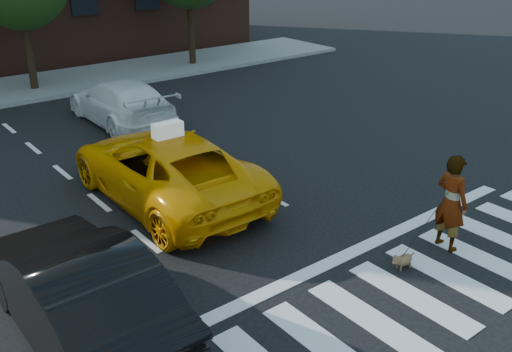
# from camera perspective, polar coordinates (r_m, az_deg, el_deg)

# --- Properties ---
(ground) EXTENTS (120.00, 120.00, 0.00)m
(ground) POSITION_cam_1_polar(r_m,az_deg,el_deg) (9.40, 11.53, -13.95)
(ground) COLOR black
(ground) RESTS_ON ground
(crosswalk) EXTENTS (13.00, 2.40, 0.01)m
(crosswalk) POSITION_cam_1_polar(r_m,az_deg,el_deg) (9.39, 11.53, -13.92)
(crosswalk) COLOR silver
(crosswalk) RESTS_ON ground
(stop_line) EXTENTS (12.00, 0.30, 0.01)m
(stop_line) POSITION_cam_1_polar(r_m,az_deg,el_deg) (10.27, 4.72, -9.86)
(stop_line) COLOR silver
(stop_line) RESTS_ON ground
(sidewalk_far) EXTENTS (30.00, 4.00, 0.15)m
(sidewalk_far) POSITION_cam_1_polar(r_m,az_deg,el_deg) (23.55, -22.74, 8.00)
(sidewalk_far) COLOR slate
(sidewalk_far) RESTS_ON ground
(taxi) EXTENTS (2.60, 5.58, 1.54)m
(taxi) POSITION_cam_1_polar(r_m,az_deg,el_deg) (12.82, -9.03, 0.87)
(taxi) COLOR #F39D05
(taxi) RESTS_ON ground
(black_sedan) EXTENTS (1.65, 4.69, 1.54)m
(black_sedan) POSITION_cam_1_polar(r_m,az_deg,el_deg) (8.90, -17.31, -10.88)
(black_sedan) COLOR black
(black_sedan) RESTS_ON ground
(white_suv) EXTENTS (2.05, 4.82, 1.39)m
(white_suv) POSITION_cam_1_polar(r_m,az_deg,el_deg) (18.36, -13.37, 7.22)
(white_suv) COLOR white
(white_suv) RESTS_ON ground
(woman) EXTENTS (0.53, 0.74, 1.90)m
(woman) POSITION_cam_1_polar(r_m,az_deg,el_deg) (11.24, 18.94, -2.53)
(woman) COLOR #999999
(woman) RESTS_ON ground
(dog) EXTENTS (0.52, 0.25, 0.29)m
(dog) POSITION_cam_1_polar(r_m,az_deg,el_deg) (10.68, 14.45, -8.14)
(dog) COLOR brown
(dog) RESTS_ON ground
(taxi_sign) EXTENTS (0.65, 0.28, 0.32)m
(taxi_sign) POSITION_cam_1_polar(r_m,az_deg,el_deg) (12.33, -8.83, 4.59)
(taxi_sign) COLOR white
(taxi_sign) RESTS_ON taxi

